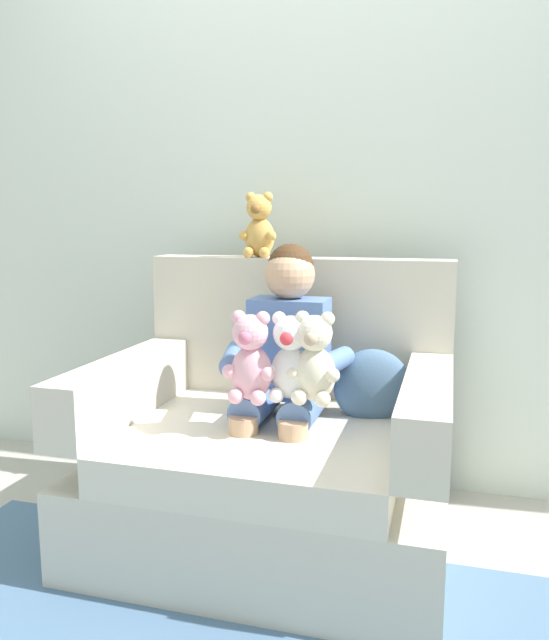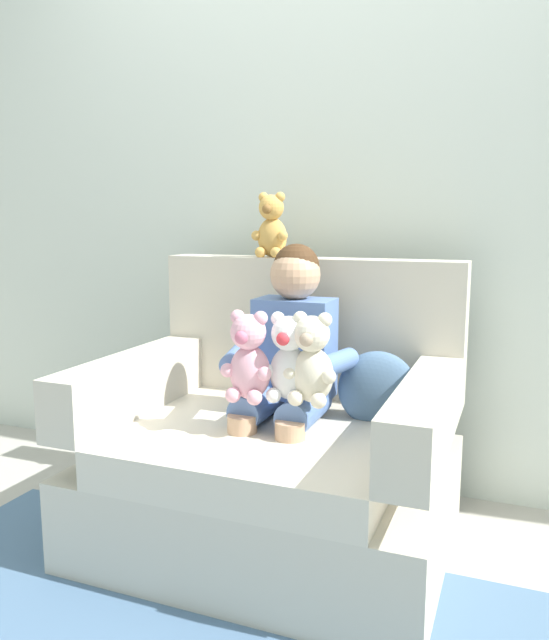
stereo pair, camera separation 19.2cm
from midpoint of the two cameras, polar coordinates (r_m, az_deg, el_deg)
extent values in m
plane|color=#ADA89E|center=(2.23, 2.42, -19.77)|extent=(8.00, 8.00, 0.00)
cube|color=silver|center=(2.59, 7.57, 13.94)|extent=(6.00, 0.10, 2.60)
cube|color=beige|center=(2.16, 2.44, -16.25)|extent=(1.14, 0.90, 0.30)
cube|color=beige|center=(2.02, 1.81, -11.61)|extent=(0.86, 0.76, 0.12)
cube|color=beige|center=(2.35, 5.61, -0.62)|extent=(1.14, 0.14, 0.52)
cube|color=beige|center=(2.18, -10.63, -5.81)|extent=(0.14, 0.76, 0.20)
cube|color=beige|center=(1.87, 16.55, -8.61)|extent=(0.14, 0.76, 0.20)
cube|color=#597AB7|center=(2.12, 4.48, -2.61)|extent=(0.26, 0.16, 0.34)
sphere|color=tan|center=(2.09, 4.56, 4.15)|extent=(0.17, 0.17, 0.17)
sphere|color=#472D19|center=(2.09, 4.65, 4.87)|extent=(0.16, 0.16, 0.16)
cylinder|color=#597AB7|center=(2.07, 1.20, -7.74)|extent=(0.11, 0.26, 0.11)
cylinder|color=tan|center=(2.01, -0.15, -12.86)|extent=(0.09, 0.09, 0.30)
cylinder|color=#597AB7|center=(2.02, 5.50, -8.20)|extent=(0.11, 0.26, 0.11)
cylinder|color=tan|center=(1.96, 4.33, -13.47)|extent=(0.09, 0.09, 0.30)
cylinder|color=#597AB7|center=(2.07, -0.77, -3.45)|extent=(0.13, 0.27, 0.07)
cylinder|color=#597AB7|center=(1.97, 7.88, -4.17)|extent=(0.13, 0.27, 0.07)
ellipsoid|color=silver|center=(1.89, 6.44, -5.08)|extent=(0.13, 0.11, 0.17)
sphere|color=silver|center=(1.85, 6.42, -1.31)|extent=(0.11, 0.11, 0.11)
sphere|color=tan|center=(1.80, 6.00, -1.83)|extent=(0.04, 0.04, 0.04)
sphere|color=silver|center=(1.86, 5.35, 0.13)|extent=(0.04, 0.04, 0.04)
sphere|color=silver|center=(1.87, 4.35, -4.91)|extent=(0.04, 0.04, 0.04)
sphere|color=silver|center=(1.87, 4.94, -7.20)|extent=(0.05, 0.05, 0.05)
sphere|color=silver|center=(1.84, 7.64, -0.01)|extent=(0.04, 0.04, 0.04)
sphere|color=silver|center=(1.84, 8.02, -5.22)|extent=(0.04, 0.04, 0.04)
sphere|color=silver|center=(1.85, 7.06, -7.41)|extent=(0.05, 0.05, 0.05)
ellipsoid|color=#EAA8BC|center=(1.91, 0.63, -4.86)|extent=(0.13, 0.11, 0.17)
sphere|color=#EAA8BC|center=(1.87, 0.52, -1.13)|extent=(0.11, 0.11, 0.11)
sphere|color=#CC6684|center=(1.83, -0.04, -1.64)|extent=(0.04, 0.04, 0.04)
sphere|color=#EAA8BC|center=(1.88, -0.51, 0.28)|extent=(0.04, 0.04, 0.04)
sphere|color=#EAA8BC|center=(1.90, -1.46, -4.67)|extent=(0.04, 0.04, 0.04)
sphere|color=#EAA8BC|center=(1.89, -0.92, -6.93)|extent=(0.05, 0.05, 0.05)
sphere|color=#EAA8BC|center=(1.86, 1.68, 0.15)|extent=(0.04, 0.04, 0.04)
sphere|color=#EAA8BC|center=(1.86, 2.04, -5.00)|extent=(0.04, 0.04, 0.04)
sphere|color=#EAA8BC|center=(1.87, 1.10, -7.16)|extent=(0.05, 0.05, 0.05)
ellipsoid|color=white|center=(1.91, 4.31, -4.92)|extent=(0.13, 0.11, 0.17)
sphere|color=white|center=(1.87, 4.26, -1.27)|extent=(0.11, 0.11, 0.11)
sphere|color=#DB333D|center=(1.83, 3.80, -1.77)|extent=(0.04, 0.04, 0.04)
sphere|color=white|center=(1.88, 3.23, 0.11)|extent=(0.04, 0.04, 0.04)
sphere|color=white|center=(1.90, 2.28, -4.74)|extent=(0.04, 0.04, 0.04)
sphere|color=white|center=(1.89, 2.83, -6.96)|extent=(0.05, 0.05, 0.05)
sphere|color=white|center=(1.86, 5.42, -0.02)|extent=(0.04, 0.04, 0.04)
sphere|color=white|center=(1.86, 5.78, -5.05)|extent=(0.04, 0.04, 0.04)
sphere|color=white|center=(1.87, 4.86, -7.16)|extent=(0.05, 0.05, 0.05)
ellipsoid|color=gold|center=(2.37, 2.14, 7.58)|extent=(0.11, 0.10, 0.15)
sphere|color=gold|center=(2.36, 2.07, 10.29)|extent=(0.10, 0.10, 0.10)
sphere|color=brown|center=(2.32, 1.71, 10.13)|extent=(0.04, 0.04, 0.04)
sphere|color=gold|center=(2.38, 1.35, 11.20)|extent=(0.04, 0.04, 0.04)
sphere|color=gold|center=(2.36, 0.67, 7.76)|extent=(0.04, 0.04, 0.04)
sphere|color=gold|center=(2.34, 1.05, 6.23)|extent=(0.04, 0.04, 0.04)
sphere|color=gold|center=(2.35, 2.90, 11.21)|extent=(0.04, 0.04, 0.04)
sphere|color=gold|center=(2.32, 3.15, 7.72)|extent=(0.04, 0.04, 0.04)
sphere|color=gold|center=(2.32, 2.49, 6.19)|extent=(0.04, 0.04, 0.04)
ellipsoid|color=slate|center=(2.12, 12.01, -6.29)|extent=(0.28, 0.17, 0.26)
camera|label=1|loc=(0.10, -87.14, 0.46)|focal=34.86mm
camera|label=2|loc=(0.10, 92.86, -0.46)|focal=34.86mm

